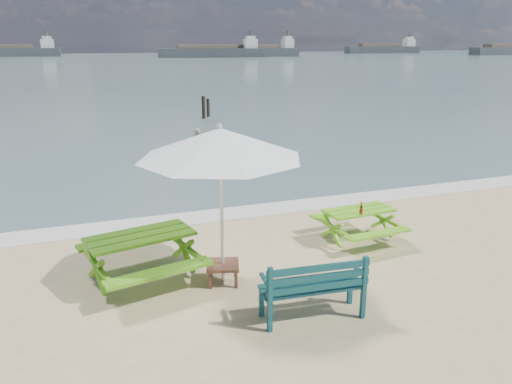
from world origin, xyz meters
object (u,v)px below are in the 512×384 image
object	(u,v)px
park_bench	(312,299)
beer_bottle	(361,210)
picnic_table_left	(142,259)
patio_umbrella	(220,143)
picnic_table_right	(358,226)
side_table	(223,272)
swimmer	(197,145)

from	to	relation	value
park_bench	beer_bottle	xyz separation A→B (m)	(2.09, 2.12, 0.47)
picnic_table_left	park_bench	size ratio (longest dim) A/B	1.44
beer_bottle	park_bench	bearing A→B (deg)	-134.63
park_bench	patio_umbrella	world-z (taller)	patio_umbrella
park_bench	patio_umbrella	size ratio (longest dim) A/B	0.48
picnic_table_right	patio_umbrella	xyz separation A→B (m)	(-3.17, -0.87, 2.12)
picnic_table_right	beer_bottle	xyz separation A→B (m)	(-0.13, -0.28, 0.44)
park_bench	side_table	size ratio (longest dim) A/B	2.38
picnic_table_left	side_table	size ratio (longest dim) A/B	3.44
patio_umbrella	beer_bottle	distance (m)	3.52
patio_umbrella	swimmer	xyz separation A→B (m)	(2.84, 14.00, -2.94)
picnic_table_left	beer_bottle	world-z (taller)	beer_bottle
picnic_table_left	side_table	xyz separation A→B (m)	(1.29, -0.55, -0.22)
beer_bottle	swimmer	bearing A→B (deg)	90.87
picnic_table_right	beer_bottle	world-z (taller)	beer_bottle
picnic_table_right	side_table	xyz separation A→B (m)	(-3.17, -0.87, -0.14)
patio_umbrella	park_bench	bearing A→B (deg)	-58.06
side_table	beer_bottle	distance (m)	3.15
park_bench	picnic_table_left	bearing A→B (deg)	137.22
picnic_table_left	picnic_table_right	bearing A→B (deg)	4.05
swimmer	park_bench	bearing A→B (deg)	-96.92
picnic_table_right	patio_umbrella	bearing A→B (deg)	-164.70
picnic_table_left	side_table	world-z (taller)	picnic_table_left
picnic_table_left	swimmer	size ratio (longest dim) A/B	1.49
park_bench	swimmer	distance (m)	15.66
swimmer	patio_umbrella	bearing A→B (deg)	-101.46
picnic_table_left	beer_bottle	bearing A→B (deg)	0.49
patio_umbrella	side_table	bearing A→B (deg)	45.00
picnic_table_right	beer_bottle	distance (m)	0.54
picnic_table_right	patio_umbrella	size ratio (longest dim) A/B	0.51
side_table	patio_umbrella	distance (m)	2.26
picnic_table_left	beer_bottle	xyz separation A→B (m)	(4.33, 0.04, 0.36)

